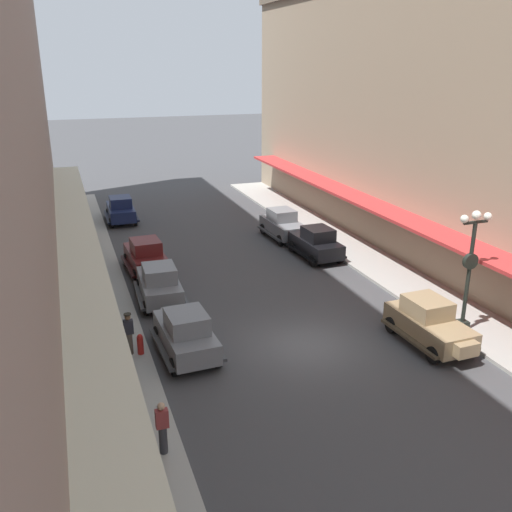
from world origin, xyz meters
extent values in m
plane|color=#424244|center=(0.00, 0.00, 0.00)|extent=(200.00, 200.00, 0.00)
cube|color=#A8A59E|center=(-7.50, 0.00, 0.07)|extent=(3.00, 60.00, 0.15)
cube|color=#A8A59E|center=(7.50, 0.00, 0.07)|extent=(3.00, 60.00, 0.15)
cube|color=beige|center=(-8.10, 0.00, 3.00)|extent=(1.80, 54.00, 0.16)
cube|color=#BF3333|center=(8.10, 0.00, 3.00)|extent=(1.80, 54.00, 0.16)
cube|color=black|center=(4.87, 9.52, 0.74)|extent=(1.86, 3.97, 0.80)
cube|color=black|center=(4.88, 9.27, 1.49)|extent=(1.51, 1.76, 0.70)
cube|color=#8C9EA8|center=(4.88, 9.27, 1.49)|extent=(1.43, 1.72, 0.42)
cube|color=black|center=(4.78, 11.65, 0.79)|extent=(0.95, 0.40, 0.52)
cube|color=black|center=(3.92, 9.48, 0.42)|extent=(0.38, 3.52, 0.12)
cube|color=black|center=(5.82, 9.56, 0.42)|extent=(0.38, 3.52, 0.12)
cylinder|color=black|center=(4.01, 10.85, 0.34)|extent=(0.25, 0.69, 0.68)
cylinder|color=black|center=(5.62, 10.92, 0.34)|extent=(0.25, 0.69, 0.68)
cylinder|color=black|center=(4.12, 8.12, 0.34)|extent=(0.25, 0.69, 0.68)
cylinder|color=black|center=(5.73, 8.19, 0.34)|extent=(0.25, 0.69, 0.68)
cube|color=#19234C|center=(-4.79, 21.02, 0.74)|extent=(1.77, 3.93, 0.80)
cube|color=#19234C|center=(-4.79, 20.77, 1.49)|extent=(1.47, 1.72, 0.70)
cube|color=#8C9EA8|center=(-4.79, 20.77, 1.49)|extent=(1.40, 1.69, 0.42)
cube|color=#19234C|center=(-4.75, 23.15, 0.79)|extent=(0.94, 0.38, 0.52)
cube|color=black|center=(-5.74, 21.04, 0.42)|extent=(0.30, 3.51, 0.12)
cube|color=black|center=(-3.84, 21.00, 0.42)|extent=(0.30, 3.51, 0.12)
cylinder|color=black|center=(-5.57, 22.40, 0.34)|extent=(0.23, 0.68, 0.68)
cylinder|color=black|center=(-3.96, 22.37, 0.34)|extent=(0.23, 0.68, 0.68)
cylinder|color=black|center=(-5.62, 19.67, 0.34)|extent=(0.23, 0.68, 0.68)
cylinder|color=black|center=(-4.01, 19.64, 0.34)|extent=(0.23, 0.68, 0.68)
cube|color=#997F5B|center=(4.67, -1.49, 0.74)|extent=(1.83, 3.95, 0.80)
cube|color=#997F5B|center=(4.66, -1.24, 1.49)|extent=(1.50, 1.75, 0.70)
cube|color=#8C9EA8|center=(4.66, -1.24, 1.49)|extent=(1.42, 1.71, 0.42)
cube|color=#997F5B|center=(4.74, -3.62, 0.79)|extent=(0.95, 0.39, 0.52)
cube|color=#4C3F2D|center=(5.62, -1.46, 0.42)|extent=(0.36, 3.52, 0.12)
cube|color=#4C3F2D|center=(3.72, -1.52, 0.42)|extent=(0.36, 3.52, 0.12)
cylinder|color=black|center=(5.52, -2.83, 0.34)|extent=(0.24, 0.69, 0.68)
cylinder|color=black|center=(3.91, -2.88, 0.34)|extent=(0.24, 0.69, 0.68)
cylinder|color=black|center=(5.43, -0.10, 0.34)|extent=(0.24, 0.69, 0.68)
cylinder|color=black|center=(3.82, -0.15, 0.34)|extent=(0.24, 0.69, 0.68)
cube|color=slate|center=(4.52, 13.59, 0.74)|extent=(1.86, 3.97, 0.80)
cube|color=slate|center=(4.51, 13.84, 1.49)|extent=(1.51, 1.76, 0.70)
cube|color=#8C9EA8|center=(4.51, 13.84, 1.49)|extent=(1.44, 1.72, 0.42)
cube|color=slate|center=(4.60, 11.46, 0.79)|extent=(0.95, 0.40, 0.52)
cube|color=#393A3D|center=(5.46, 13.63, 0.42)|extent=(0.38, 3.52, 0.12)
cube|color=#393A3D|center=(3.57, 13.55, 0.42)|extent=(0.38, 3.52, 0.12)
cylinder|color=black|center=(5.38, 12.26, 0.34)|extent=(0.25, 0.69, 0.68)
cylinder|color=black|center=(3.77, 12.19, 0.34)|extent=(0.25, 0.69, 0.68)
cylinder|color=black|center=(5.27, 14.99, 0.34)|extent=(0.25, 0.69, 0.68)
cylinder|color=black|center=(3.65, 14.92, 0.34)|extent=(0.25, 0.69, 0.68)
cube|color=slate|center=(-4.65, 0.90, 0.74)|extent=(1.85, 3.96, 0.80)
cube|color=slate|center=(-4.64, 0.65, 1.49)|extent=(1.51, 1.76, 0.70)
cube|color=#8C9EA8|center=(-4.64, 0.65, 1.49)|extent=(1.43, 1.72, 0.42)
cube|color=slate|center=(-4.74, 3.03, 0.79)|extent=(0.95, 0.40, 0.52)
cube|color=#393A3D|center=(-5.60, 0.86, 0.42)|extent=(0.38, 3.52, 0.12)
cube|color=#393A3D|center=(-3.70, 0.94, 0.42)|extent=(0.38, 3.52, 0.12)
cylinder|color=black|center=(-5.51, 2.23, 0.34)|extent=(0.25, 0.69, 0.68)
cylinder|color=black|center=(-3.90, 2.29, 0.34)|extent=(0.25, 0.69, 0.68)
cylinder|color=black|center=(-5.41, -0.50, 0.34)|extent=(0.25, 0.69, 0.68)
cylinder|color=black|center=(-3.79, -0.43, 0.34)|extent=(0.25, 0.69, 0.68)
cube|color=slate|center=(-4.70, 6.27, 0.74)|extent=(1.85, 3.96, 0.80)
cube|color=slate|center=(-4.71, 6.02, 1.49)|extent=(1.50, 1.75, 0.70)
cube|color=#8C9EA8|center=(-4.71, 6.02, 1.49)|extent=(1.43, 1.72, 0.42)
cube|color=slate|center=(-4.62, 8.40, 0.79)|extent=(0.95, 0.40, 0.52)
cube|color=#393A3D|center=(-5.65, 6.31, 0.42)|extent=(0.38, 3.52, 0.12)
cube|color=#393A3D|center=(-3.75, 6.24, 0.42)|extent=(0.38, 3.52, 0.12)
cylinder|color=black|center=(-5.46, 7.67, 0.34)|extent=(0.25, 0.69, 0.68)
cylinder|color=black|center=(-3.84, 7.61, 0.34)|extent=(0.25, 0.69, 0.68)
cylinder|color=black|center=(-5.56, 4.94, 0.34)|extent=(0.25, 0.69, 0.68)
cylinder|color=black|center=(-3.95, 4.88, 0.34)|extent=(0.25, 0.69, 0.68)
cube|color=#591919|center=(-4.69, 10.49, 0.74)|extent=(1.89, 3.98, 0.80)
cube|color=#591919|center=(-4.68, 10.24, 1.49)|extent=(1.52, 1.77, 0.70)
cube|color=#8C9EA8|center=(-4.68, 10.24, 1.49)|extent=(1.45, 1.73, 0.42)
cube|color=#591919|center=(-4.79, 12.61, 0.79)|extent=(0.95, 0.41, 0.52)
cube|color=black|center=(-5.64, 10.44, 0.42)|extent=(0.41, 3.52, 0.12)
cube|color=black|center=(-3.74, 10.53, 0.42)|extent=(0.41, 3.52, 0.12)
cylinder|color=black|center=(-5.56, 11.81, 0.34)|extent=(0.25, 0.69, 0.68)
cylinder|color=black|center=(-3.95, 11.89, 0.34)|extent=(0.25, 0.69, 0.68)
cylinder|color=black|center=(-5.43, 9.08, 0.34)|extent=(0.25, 0.69, 0.68)
cylinder|color=black|center=(-3.81, 9.16, 0.34)|extent=(0.25, 0.69, 0.68)
cube|color=black|center=(6.40, -1.34, 0.40)|extent=(0.44, 0.44, 0.50)
cylinder|color=black|center=(6.40, -1.34, 2.75)|extent=(0.16, 0.16, 4.20)
cube|color=black|center=(6.40, -1.34, 4.85)|extent=(1.10, 0.10, 0.10)
sphere|color=white|center=(5.85, -1.34, 5.03)|extent=(0.32, 0.32, 0.32)
sphere|color=white|center=(6.95, -1.34, 5.03)|extent=(0.32, 0.32, 0.32)
sphere|color=white|center=(6.40, -1.34, 5.13)|extent=(0.36, 0.36, 0.36)
cylinder|color=black|center=(6.40, -1.34, 3.25)|extent=(0.64, 0.18, 0.64)
cylinder|color=silver|center=(6.40, -1.24, 3.25)|extent=(0.56, 0.02, 0.56)
cylinder|color=#B21E19|center=(-6.35, 1.22, 0.50)|extent=(0.24, 0.24, 0.70)
sphere|color=#B21E19|center=(-6.35, 1.22, 0.87)|extent=(0.20, 0.20, 0.20)
cylinder|color=#4C4238|center=(-6.73, 1.35, 0.57)|extent=(0.24, 0.24, 0.85)
cube|color=#26262D|center=(-6.73, 1.35, 1.28)|extent=(0.36, 0.22, 0.56)
sphere|color=brown|center=(-6.73, 1.35, 1.68)|extent=(0.22, 0.22, 0.22)
cylinder|color=black|center=(-6.73, 1.35, 1.80)|extent=(0.28, 0.28, 0.04)
cylinder|color=#2D2D33|center=(-6.58, -4.76, 0.57)|extent=(0.24, 0.24, 0.85)
cube|color=maroon|center=(-6.58, -4.76, 1.28)|extent=(0.36, 0.22, 0.56)
sphere|color=tan|center=(-6.58, -4.76, 1.68)|extent=(0.22, 0.22, 0.22)
camera|label=1|loc=(-8.50, -18.11, 10.69)|focal=39.24mm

